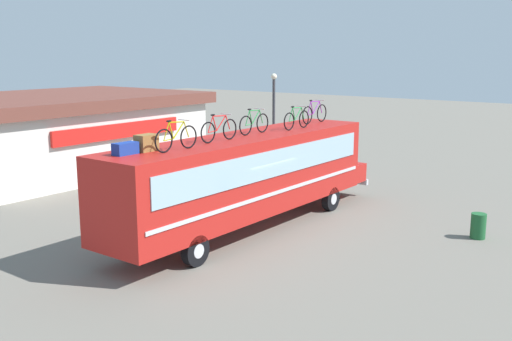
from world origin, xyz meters
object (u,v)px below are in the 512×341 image
rooftop_bicycle_4 (297,119)px  street_lamp (274,117)px  rooftop_bicycle_5 (315,113)px  rooftop_bicycle_1 (176,138)px  luggage_bag_1 (125,149)px  rooftop_bicycle_2 (219,130)px  bus (248,174)px  rooftop_bicycle_3 (254,123)px  trash_bin (478,226)px  luggage_bag_2 (146,143)px

rooftop_bicycle_4 → street_lamp: size_ratio=0.33×
rooftop_bicycle_5 → rooftop_bicycle_1: bearing=-177.0°
luggage_bag_1 → rooftop_bicycle_1: 1.49m
rooftop_bicycle_1 → rooftop_bicycle_2: rooftop_bicycle_1 is taller
bus → rooftop_bicycle_3: bearing=7.9°
rooftop_bicycle_3 → trash_bin: size_ratio=1.93×
rooftop_bicycle_1 → rooftop_bicycle_3: (4.16, 0.38, -0.00)m
rooftop_bicycle_2 → rooftop_bicycle_3: 2.06m
luggage_bag_1 → luggage_bag_2: (0.75, -0.03, 0.07)m
luggage_bag_2 → bus: bearing=-4.0°
bus → street_lamp: street_lamp is taller
luggage_bag_2 → rooftop_bicycle_3: (4.73, -0.25, 0.13)m
bus → trash_bin: bearing=-61.0°
luggage_bag_1 → street_lamp: (13.21, 4.39, -0.51)m
rooftop_bicycle_3 → street_lamp: bearing=31.1°
luggage_bag_2 → rooftop_bicycle_4: 6.75m
luggage_bag_2 → rooftop_bicycle_4: size_ratio=0.37×
luggage_bag_1 → street_lamp: 13.93m
rooftop_bicycle_5 → street_lamp: size_ratio=0.36×
rooftop_bicycle_5 → trash_bin: 7.61m
rooftop_bicycle_3 → rooftop_bicycle_5: bearing=0.8°
luggage_bag_1 → luggage_bag_2: 0.76m
bus → rooftop_bicycle_2: rooftop_bicycle_2 is taller
luggage_bag_2 → trash_bin: 11.12m
rooftop_bicycle_1 → rooftop_bicycle_2: 2.12m
rooftop_bicycle_4 → street_lamp: (5.74, 5.10, -0.71)m
luggage_bag_2 → rooftop_bicycle_5: bearing=-1.2°
bus → rooftop_bicycle_2: (-1.64, -0.12, 1.71)m
trash_bin → bus: bearing=119.0°
luggage_bag_1 → rooftop_bicycle_4: (7.47, -0.71, 0.20)m
luggage_bag_2 → trash_bin: luggage_bag_2 is taller
bus → rooftop_bicycle_4: bearing=-9.0°
rooftop_bicycle_1 → trash_bin: bearing=-40.6°
rooftop_bicycle_5 → rooftop_bicycle_2: bearing=-177.9°
luggage_bag_2 → trash_bin: bearing=-41.1°
bus → luggage_bag_2: 4.61m
rooftop_bicycle_2 → rooftop_bicycle_3: rooftop_bicycle_3 is taller
rooftop_bicycle_2 → rooftop_bicycle_1: bearing=-174.4°
rooftop_bicycle_1 → rooftop_bicycle_2: bearing=5.6°
rooftop_bicycle_2 → bus: bearing=4.0°
street_lamp → rooftop_bicycle_4: bearing=-138.3°
rooftop_bicycle_2 → street_lamp: (9.78, 4.84, -0.72)m
rooftop_bicycle_4 → street_lamp: bearing=41.7°
bus → rooftop_bicycle_1: bearing=-175.1°
luggage_bag_2 → rooftop_bicycle_2: 2.72m
luggage_bag_2 → rooftop_bicycle_5: 8.78m
rooftop_bicycle_2 → rooftop_bicycle_4: 4.05m
luggage_bag_2 → rooftop_bicycle_1: bearing=-47.5°
rooftop_bicycle_1 → rooftop_bicycle_5: rooftop_bicycle_5 is taller
rooftop_bicycle_1 → rooftop_bicycle_4: 6.15m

